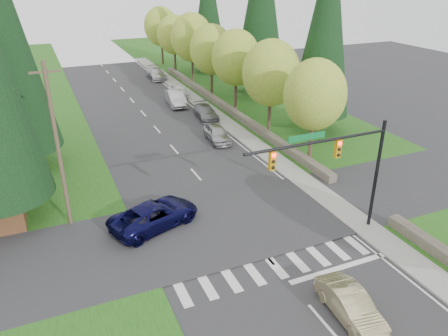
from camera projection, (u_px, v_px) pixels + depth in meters
ground at (310, 306)px, 20.42m from camera, size 120.00×120.00×0.00m
grass_east at (307, 132)px, 41.73m from camera, size 14.00×110.00×0.06m
grass_west at (10, 180)px, 32.34m from camera, size 14.00×110.00×0.06m
cross_street at (238, 223)px, 27.07m from camera, size 120.00×8.00×0.10m
sidewalk_east at (241, 134)px, 41.18m from camera, size 1.80×80.00×0.13m
curb_east at (233, 135)px, 40.87m from camera, size 0.20×80.00×0.13m
stone_wall_north at (224, 106)px, 48.32m from camera, size 0.70×40.00×0.70m
traffic_signal at (339, 159)px, 23.63m from camera, size 8.70×0.37×6.80m
utility_pole at (58, 147)px, 24.80m from camera, size 1.60×0.24×10.00m
decid_tree_0 at (315, 95)px, 33.02m from camera, size 4.80×4.80×8.37m
decid_tree_1 at (271, 73)px, 38.79m from camera, size 5.20×5.20×8.80m
decid_tree_2 at (236, 58)px, 44.49m from camera, size 5.00×5.00×8.82m
decid_tree_3 at (211, 49)px, 50.46m from camera, size 5.00×5.00×8.55m
decid_tree_4 at (192, 38)px, 56.15m from camera, size 5.40×5.40×9.18m
decid_tree_5 at (174, 35)px, 62.12m from camera, size 4.80×4.80×8.30m
decid_tree_6 at (161, 26)px, 67.84m from camera, size 5.20×5.20×8.86m
conifer_e_a at (326, 25)px, 37.98m from camera, size 5.44×5.44×17.80m
conifer_e_b at (261, 1)px, 49.56m from camera, size 6.12×6.12×19.80m
conifer_e_c at (208, 6)px, 61.47m from camera, size 5.10×5.10×16.80m
sedan_champagne at (351, 305)px, 19.55m from camera, size 1.67×4.15×1.34m
suv_navy at (155, 215)px, 26.41m from camera, size 6.15×4.32×1.56m
parked_car_a at (217, 133)px, 39.36m from camera, size 2.10×4.40×1.45m
parked_car_b at (206, 112)px, 45.21m from camera, size 2.36×4.78×1.34m
parked_car_c at (176, 98)px, 49.49m from camera, size 2.26×5.11×1.63m
parked_car_d at (178, 90)px, 52.80m from camera, size 2.15×4.57×1.51m
parked_car_e at (156, 73)px, 61.06m from camera, size 2.31×5.28×1.51m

